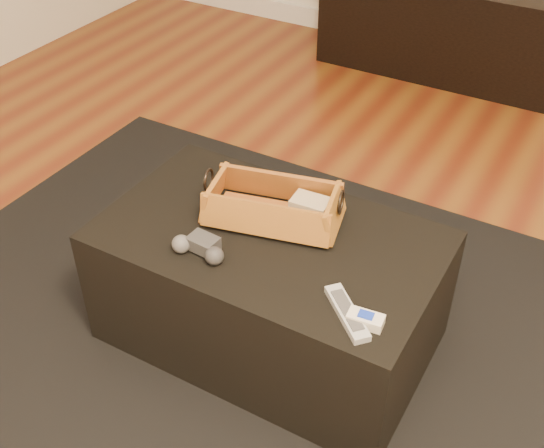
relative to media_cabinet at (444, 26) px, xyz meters
The scene contains 11 objects.
floor 2.54m from the media_cabinet, 82.89° to the right, with size 5.00×5.50×0.01m, color brown.
baseboard 0.43m from the media_cabinet, 35.35° to the left, with size 5.00×0.04×0.12m, color white.
media_cabinet is the anchor object (origin of this frame).
area_rug 2.30m from the media_cabinet, 85.25° to the right, with size 2.60×2.00×0.01m, color black.
ottoman 2.24m from the media_cabinet, 85.14° to the right, with size 1.00×0.60×0.42m, color black.
tv_remote 2.20m from the media_cabinet, 86.14° to the right, with size 0.21×0.05×0.02m, color black.
cloth_bundle 2.14m from the media_cabinet, 82.97° to the right, with size 0.11×0.08×0.06m, color tan.
wicker_basket 2.18m from the media_cabinet, 85.68° to the right, with size 0.44×0.30×0.14m.
game_controller 2.41m from the media_cabinet, 88.43° to the right, with size 0.16×0.09×0.05m.
silver_remote 2.48m from the media_cabinet, 77.76° to the right, with size 0.18×0.17×0.02m.
cream_gadget 2.49m from the media_cabinet, 76.61° to the right, with size 0.10×0.06×0.03m.
Camera 1 is at (0.65, -1.06, 1.68)m, focal length 45.00 mm.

